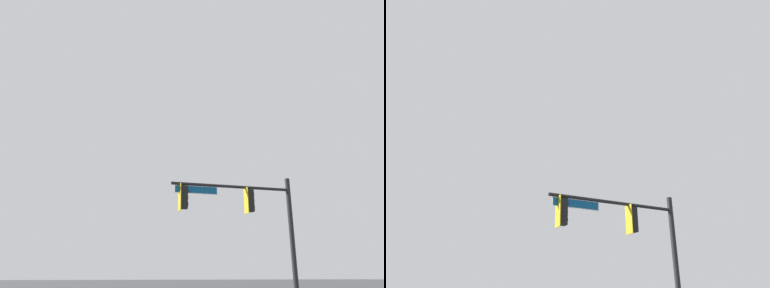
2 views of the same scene
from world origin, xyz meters
The scene contains 1 object.
signal_pole_near centered at (-6.41, -6.57, 4.28)m, with size 6.29×1.08×6.21m.
Camera 1 is at (3.10, 9.67, 1.33)m, focal length 35.00 mm.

